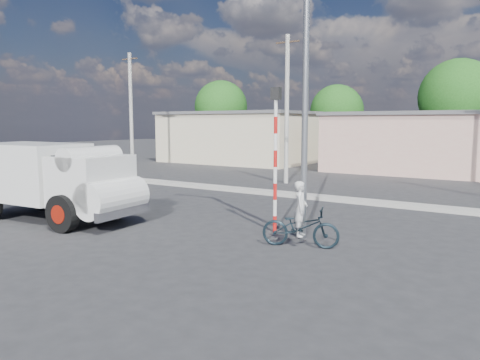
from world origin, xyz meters
The scene contains 10 objects.
ground_plane centered at (0.00, 0.00, 0.00)m, with size 120.00×120.00×0.00m, color #29292C.
median centered at (0.00, 8.00, 0.08)m, with size 40.00×0.80×0.16m, color #99968E.
truck centered at (-3.86, -1.14, 1.44)m, with size 6.47×2.92×2.61m.
bicycle centered at (4.62, 0.37, 0.54)m, with size 0.72×2.07×1.09m, color black.
cyclist centered at (4.62, 0.37, 0.74)m, with size 0.54×0.35×1.48m, color silver.
traffic_pole centered at (3.20, 1.50, 2.59)m, with size 0.28×0.18×4.36m.
streetlight centered at (4.14, 1.20, 4.96)m, with size 2.34×0.22×9.00m.
building_row centered at (1.10, 22.00, 2.13)m, with size 37.80×7.30×4.44m.
tree_row centered at (3.76, 28.45, 4.99)m, with size 43.62×7.43×8.42m.
utility_poles centered at (3.25, 12.00, 4.07)m, with size 35.40×0.24×8.00m.
Camera 1 is at (10.06, -10.75, 3.32)m, focal length 35.00 mm.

